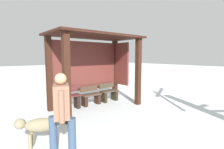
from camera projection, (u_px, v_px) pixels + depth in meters
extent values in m
plane|color=white|center=(97.00, 107.00, 6.05)|extent=(60.00, 60.00, 0.00)
cube|color=#361D13|center=(67.00, 78.00, 4.50)|extent=(0.17, 0.17, 2.48)
cube|color=#361D13|center=(138.00, 72.00, 6.28)|extent=(0.17, 0.17, 2.48)
cube|color=#361D13|center=(49.00, 74.00, 5.53)|extent=(0.17, 0.17, 2.48)
cube|color=#361D13|center=(115.00, 70.00, 7.32)|extent=(0.17, 0.17, 2.48)
cube|color=#331912|center=(96.00, 36.00, 5.77)|extent=(3.25, 1.76, 0.07)
cube|color=brown|center=(86.00, 65.00, 6.40)|extent=(2.67, 0.08, 1.72)
cube|color=#361D13|center=(87.00, 88.00, 6.48)|extent=(2.67, 0.06, 0.08)
cube|color=brown|center=(122.00, 64.00, 6.96)|extent=(0.08, 0.74, 1.72)
cube|color=#582726|center=(70.00, 96.00, 5.74)|extent=(0.76, 0.34, 0.04)
cube|color=#582726|center=(67.00, 90.00, 5.83)|extent=(0.72, 0.04, 0.20)
cube|color=black|center=(77.00, 102.00, 5.94)|extent=(0.12, 0.29, 0.45)
cube|color=black|center=(62.00, 105.00, 5.59)|extent=(0.12, 0.29, 0.45)
cube|color=#4A3628|center=(91.00, 95.00, 6.29)|extent=(0.76, 0.35, 0.05)
cube|color=#4A3628|center=(89.00, 89.00, 6.39)|extent=(0.72, 0.04, 0.20)
cube|color=#311D16|center=(97.00, 99.00, 6.49)|extent=(0.12, 0.30, 0.37)
cube|color=#311D16|center=(85.00, 101.00, 6.14)|extent=(0.12, 0.30, 0.37)
cube|color=#473B2C|center=(109.00, 91.00, 6.83)|extent=(0.76, 0.39, 0.04)
cube|color=#473B2C|center=(107.00, 85.00, 6.94)|extent=(0.72, 0.04, 0.20)
cube|color=black|center=(114.00, 95.00, 7.03)|extent=(0.12, 0.33, 0.40)
cube|color=black|center=(104.00, 97.00, 6.68)|extent=(0.12, 0.33, 0.40)
cube|color=#956952|center=(61.00, 101.00, 2.97)|extent=(0.40, 0.50, 0.59)
sphere|color=tan|center=(61.00, 79.00, 2.93)|extent=(0.20, 0.20, 0.20)
cylinder|color=#384F6D|center=(53.00, 136.00, 3.08)|extent=(0.18, 0.18, 0.75)
cylinder|color=#384F6D|center=(72.00, 138.00, 3.00)|extent=(0.18, 0.18, 0.75)
cylinder|color=#956952|center=(61.00, 99.00, 3.22)|extent=(0.12, 0.12, 0.53)
cylinder|color=#956952|center=(62.00, 107.00, 2.72)|extent=(0.12, 0.12, 0.53)
ellipsoid|color=gray|center=(42.00, 125.00, 3.40)|extent=(0.70, 0.53, 0.28)
sphere|color=gray|center=(20.00, 124.00, 3.31)|extent=(0.21, 0.21, 0.21)
cylinder|color=gray|center=(61.00, 121.00, 3.47)|extent=(0.23, 0.15, 0.20)
cylinder|color=gray|center=(32.00, 138.00, 3.46)|extent=(0.07, 0.07, 0.30)
cylinder|color=gray|center=(30.00, 142.00, 3.31)|extent=(0.07, 0.07, 0.30)
cylinder|color=gray|center=(53.00, 136.00, 3.54)|extent=(0.07, 0.07, 0.30)
cylinder|color=gray|center=(52.00, 140.00, 3.39)|extent=(0.07, 0.07, 0.30)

